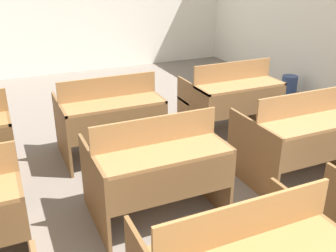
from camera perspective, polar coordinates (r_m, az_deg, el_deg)
The scene contains 5 objects.
bench_second_center at distance 3.24m, azimuth -1.76°, elevation -6.02°, with size 1.06×0.80×0.90m.
bench_second_right at distance 4.00m, azimuth 18.54°, elevation -1.39°, with size 1.06×0.80×0.90m.
bench_third_center at distance 4.31m, azimuth -8.45°, elevation 1.36°, with size 1.06×0.80×0.90m.
bench_third_right at distance 4.93m, azimuth 9.15°, elevation 4.11°, with size 1.06×0.80×0.90m.
wastepaper_bin at distance 6.66m, azimuth 17.19°, elevation 5.69°, with size 0.25×0.25×0.31m.
Camera 1 is at (-1.02, -0.16, 2.03)m, focal length 42.00 mm.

